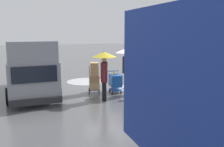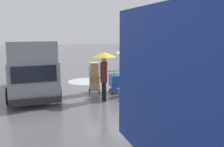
{
  "view_description": "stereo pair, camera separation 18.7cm",
  "coord_description": "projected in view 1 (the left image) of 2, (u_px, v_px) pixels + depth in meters",
  "views": [
    {
      "loc": [
        4.03,
        11.84,
        2.97
      ],
      "look_at": [
        0.4,
        1.5,
        1.05
      ],
      "focal_mm": 38.62,
      "sensor_mm": 36.0,
      "label": 1
    },
    {
      "loc": [
        3.86,
        11.9,
        2.97
      ],
      "look_at": [
        0.4,
        1.5,
        1.05
      ],
      "focal_mm": 38.62,
      "sensor_mm": 36.0,
      "label": 2
    }
  ],
  "objects": [
    {
      "name": "ground_plane",
      "position": [
        110.0,
        88.0,
        12.83
      ],
      "size": [
        90.0,
        90.0,
        0.0
      ],
      "primitive_type": "plane",
      "color": "#5B5B5E"
    },
    {
      "name": "slush_patch_near_cluster",
      "position": [
        188.0,
        103.0,
        10.08
      ],
      "size": [
        1.36,
        1.36,
        0.01
      ],
      "primitive_type": "cylinder",
      "color": "#ADAFB5",
      "rests_on": "ground"
    },
    {
      "name": "slush_patch_under_van",
      "position": [
        85.0,
        81.0,
        14.49
      ],
      "size": [
        2.2,
        2.2,
        0.01
      ],
      "primitive_type": "cylinder",
      "color": "silver",
      "rests_on": "ground"
    },
    {
      "name": "slush_patch_mid_street",
      "position": [
        137.0,
        88.0,
        12.8
      ],
      "size": [
        1.99,
        1.99,
        0.01
      ],
      "primitive_type": "cylinder",
      "color": "silver",
      "rests_on": "ground"
    },
    {
      "name": "cargo_van_parked_right",
      "position": [
        31.0,
        70.0,
        11.23
      ],
      "size": [
        2.35,
        5.41,
        2.6
      ],
      "color": "gray",
      "rests_on": "ground"
    },
    {
      "name": "shopping_cart_vendor",
      "position": [
        115.0,
        81.0,
        11.79
      ],
      "size": [
        0.63,
        0.87,
        1.04
      ],
      "color": "#1951B2",
      "rests_on": "ground"
    },
    {
      "name": "hand_dolly_boxes",
      "position": [
        94.0,
        77.0,
        11.55
      ],
      "size": [
        0.63,
        0.78,
        1.51
      ],
      "color": "#515156",
      "rests_on": "ground"
    },
    {
      "name": "pedestrian_pink_side",
      "position": [
        127.0,
        59.0,
        12.41
      ],
      "size": [
        1.04,
        1.04,
        2.15
      ],
      "color": "black",
      "rests_on": "ground"
    },
    {
      "name": "pedestrian_black_side",
      "position": [
        136.0,
        61.0,
        11.35
      ],
      "size": [
        1.04,
        1.04,
        2.15
      ],
      "color": "black",
      "rests_on": "ground"
    },
    {
      "name": "pedestrian_white_side",
      "position": [
        104.0,
        64.0,
        10.32
      ],
      "size": [
        1.04,
        1.04,
        2.15
      ],
      "color": "black",
      "rests_on": "ground"
    },
    {
      "name": "street_lamp",
      "position": [
        190.0,
        43.0,
        12.2
      ],
      "size": [
        0.28,
        0.28,
        3.86
      ],
      "color": "#2D2D33",
      "rests_on": "ground"
    }
  ]
}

